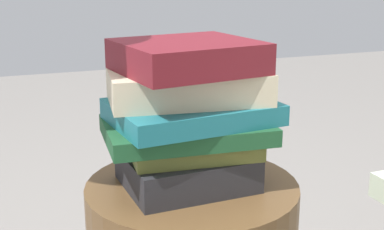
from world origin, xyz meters
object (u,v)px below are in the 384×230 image
Objects in this scene: book_olive at (193,146)px; book_teal at (193,111)px; book_cream at (188,86)px; book_maroon at (188,57)px; book_forest at (185,129)px; book_charcoal at (186,169)px.

book_teal is at bearing -108.85° from book_olive.
book_cream is (0.01, -0.01, 0.11)m from book_olive.
book_maroon is at bearing 24.55° from book_teal.
book_forest is at bearing -24.84° from book_olive.
book_teal reaches higher than book_olive.
book_forest is 1.04× the size of book_cream.
book_charcoal is 0.99× the size of book_olive.
book_maroon reaches higher than book_cream.
book_teal is 0.05m from book_cream.
book_olive is 0.78× the size of book_forest.
book_forest reaches higher than book_charcoal.
book_forest is at bearing 24.44° from book_cream.
book_olive is at bearing -179.09° from book_maroon.
book_forest is 1.27× the size of book_maroon.
book_charcoal is 0.05m from book_olive.
book_maroon is at bearing 102.78° from book_charcoal.
book_olive is 0.07m from book_teal.
book_forest is 0.08m from book_cream.
book_forest is (0.00, -0.00, 0.08)m from book_charcoal.
book_teal is 1.23× the size of book_maroon.
book_olive is 0.81× the size of book_teal.
book_cream is 1.22× the size of book_maroon.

